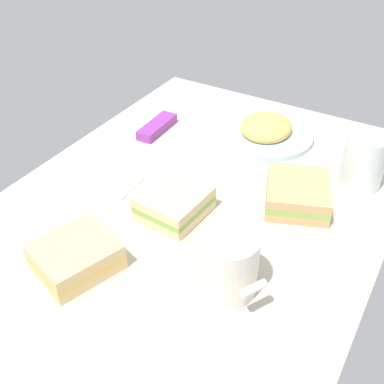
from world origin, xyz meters
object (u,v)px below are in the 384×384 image
sandwich_side (76,257)px  sandwich_extra (174,203)px  plate_of_food (266,131)px  sandwich_main (297,194)px  paper_napkin (96,181)px  snack_bar (157,127)px  glass_of_milk (363,164)px  coffee_mug_black (228,263)px

sandwich_side → sandwich_extra: same height
plate_of_food → sandwich_extra: (31.73, -2.99, 0.66)cm
sandwich_main → paper_napkin: sandwich_main is taller
sandwich_side → plate_of_food: bearing=170.0°
plate_of_food → snack_bar: plate_of_food is taller
sandwich_side → sandwich_main: bearing=143.9°
sandwich_extra → paper_napkin: (-0.39, -17.56, -2.05)cm
glass_of_milk → sandwich_side: bearing=-35.8°
sandwich_extra → sandwich_side: bearing=-17.8°
sandwich_extra → glass_of_milk: (-24.42, 24.85, 2.31)cm
sandwich_extra → glass_of_milk: glass_of_milk is taller
sandwich_main → paper_napkin: bearing=-69.8°
coffee_mug_black → snack_bar: size_ratio=0.96×
sandwich_main → glass_of_milk: size_ratio=1.41×
glass_of_milk → paper_napkin: 48.94cm
coffee_mug_black → sandwich_main: (-23.50, 1.62, -2.81)cm
glass_of_milk → sandwich_main: bearing=-34.9°
sandwich_side → paper_napkin: 22.00cm
sandwich_side → sandwich_extra: 19.00cm
coffee_mug_black → sandwich_extra: 18.74cm
glass_of_milk → snack_bar: bearing=-86.9°
sandwich_main → sandwich_extra: 21.45cm
sandwich_extra → coffee_mug_black: bearing=56.0°
sandwich_side → sandwich_extra: (-18.09, 5.80, 0.00)cm
sandwich_main → sandwich_extra: bearing=-52.3°
coffee_mug_black → glass_of_milk: glass_of_milk is taller
sandwich_extra → paper_napkin: bearing=-91.3°
plate_of_food → sandwich_main: size_ratio=1.37×
glass_of_milk → snack_bar: (2.32, -43.26, -3.51)cm
sandwich_side → glass_of_milk: glass_of_milk is taller
glass_of_milk → snack_bar: glass_of_milk is taller
coffee_mug_black → sandwich_side: coffee_mug_black is taller
coffee_mug_black → sandwich_side: bearing=-70.0°
snack_bar → paper_napkin: size_ratio=0.75×
plate_of_food → sandwich_side: bearing=-10.0°
sandwich_extra → glass_of_milk: size_ratio=1.11×
plate_of_food → sandwich_side: 50.59cm
plate_of_food → glass_of_milk: bearing=71.5°
sandwich_main → sandwich_side: (31.22, -22.77, 0.00)cm
plate_of_food → paper_napkin: (31.34, -20.55, -1.39)cm
plate_of_food → paper_napkin: 37.50cm
snack_bar → paper_napkin: bearing=0.6°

